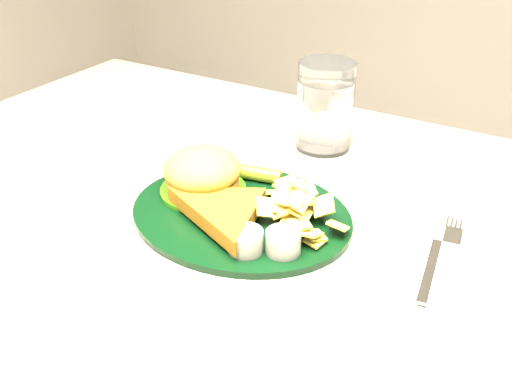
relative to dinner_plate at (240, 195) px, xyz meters
The scene contains 4 objects.
dinner_plate is the anchor object (origin of this frame).
water_glass 0.24m from the dinner_plate, 89.41° to the left, with size 0.08×0.08×0.13m, color silver.
fork_napkin 0.23m from the dinner_plate, ahead, with size 0.12×0.15×0.01m, color white, non-canonical shape.
ramekin 0.27m from the dinner_plate, 144.58° to the left, with size 0.04×0.04×0.03m, color white.
Camera 1 is at (0.30, -0.51, 1.13)m, focal length 40.00 mm.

